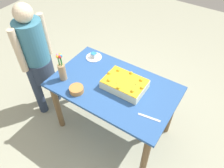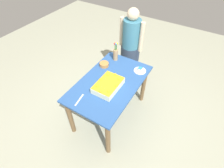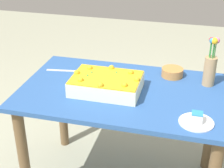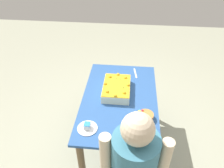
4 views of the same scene
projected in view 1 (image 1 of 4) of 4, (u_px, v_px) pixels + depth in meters
The scene contains 8 objects.
ground_plane at pixel (113, 127), 2.84m from camera, with size 8.00×8.00×0.00m, color #A3A58C.
dining_table at pixel (114, 94), 2.39m from camera, with size 1.32×0.81×0.77m.
sheet_cake at pixel (125, 84), 2.24m from camera, with size 0.43×0.30×0.12m.
serving_plate_with_slice at pixel (94, 56), 2.61m from camera, with size 0.19×0.19×0.06m.
cake_knife at pixel (149, 118), 2.00m from camera, with size 0.21×0.02×0.00m, color silver.
flower_vase at pixel (62, 69), 2.27m from camera, with size 0.08×0.08×0.33m.
fruit_bowl at pixel (77, 89), 2.21m from camera, with size 0.15×0.15×0.06m, color #C28040.
person_standing at pixel (36, 56), 2.51m from camera, with size 0.31×0.45×1.49m.
Camera 1 is at (-0.86, 1.34, 2.42)m, focal length 35.00 mm.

